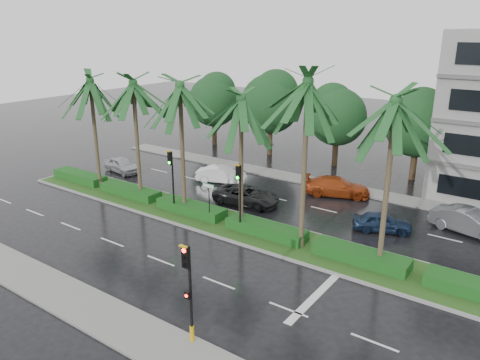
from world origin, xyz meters
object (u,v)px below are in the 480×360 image
Objects in this scene: street_sign at (209,193)px; signal_median_left at (171,172)px; signal_near at (189,290)px; car_blue at (382,222)px; car_darkgrey at (246,196)px; car_grey at (470,222)px; car_red at (337,187)px; car_white at (221,175)px; car_silver at (122,165)px.

signal_median_left is at bearing -176.53° from street_sign.
signal_median_left is (-10.00, 9.69, 0.49)m from signal_near.
signal_median_left is 1.22× the size of car_blue.
signal_near is at bearing 147.55° from car_blue.
car_darkgrey is (0.00, 4.23, -1.45)m from street_sign.
car_darkgrey is at bearing 119.73° from car_grey.
car_blue is at bearing -151.86° from car_red.
car_grey is (14.00, 3.86, 0.10)m from car_darkgrey.
car_red is at bearing -46.60° from car_darkgrey.
car_blue is at bearing 135.77° from car_grey.
signal_near is at bearing 166.56° from car_red.
car_blue is at bearing -118.40° from car_white.
signal_near reaches higher than car_silver.
car_blue is at bearing -90.54° from car_darkgrey.
signal_near is 0.93× the size of car_grey.
car_red is at bearing -65.89° from car_silver.
car_blue is (2.50, 15.21, -1.89)m from signal_near.
signal_median_left is at bearing 130.26° from car_grey.
car_blue is at bearing -80.17° from car_silver.
signal_median_left is at bearing 138.58° from car_darkgrey.
signal_median_left is 1.68× the size of street_sign.
street_sign reaches higher than car_silver.
car_silver is at bearing 86.10° from car_red.
car_darkgrey is 0.99× the size of car_red.
car_darkgrey is 1.35× the size of car_blue.
car_blue is at bearing 80.66° from signal_near.
car_grey reaches higher than car_darkgrey.
street_sign is 0.53× the size of car_red.
signal_median_left is 0.90× the size of car_darkgrey.
car_darkgrey is at bearing 90.00° from street_sign.
car_red is at bearing 97.28° from signal_near.
street_sign is 0.64× the size of car_white.
car_white is (-4.50, 7.13, -1.46)m from street_sign.
street_sign is 11.00m from car_blue.
street_sign is at bearing 134.41° from car_red.
signal_median_left is 1.14× the size of car_silver.
car_darkgrey is at bearing -143.91° from car_white.
car_white is (-11.50, 17.00, -1.83)m from signal_near.
signal_near is 13.93m from signal_median_left.
street_sign reaches higher than car_blue.
car_blue is (14.00, -1.79, -0.06)m from car_white.
street_sign reaches higher than car_white.
car_darkgrey is (4.50, -2.90, 0.00)m from car_white.
car_darkgrey is 7.09m from car_red.
car_silver is at bearing 82.38° from car_darkgrey.
car_silver is (-10.30, 4.51, -2.35)m from signal_median_left.
signal_median_left is 13.87m from car_blue.
signal_near is 1.00× the size of signal_median_left.
car_silver is at bearing 156.36° from signal_median_left.
street_sign is at bearing 3.47° from signal_median_left.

